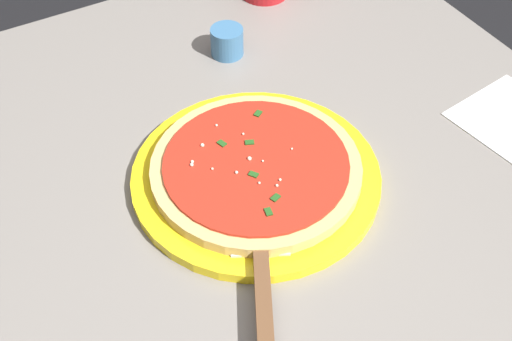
{
  "coord_description": "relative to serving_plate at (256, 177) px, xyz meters",
  "views": [
    {
      "loc": [
        -0.55,
        0.34,
        1.42
      ],
      "look_at": [
        -0.02,
        0.04,
        0.76
      ],
      "focal_mm": 48.6,
      "sensor_mm": 36.0,
      "label": 1
    }
  ],
  "objects": [
    {
      "name": "restaurant_table",
      "position": [
        0.02,
        -0.04,
        -0.14
      ],
      "size": [
        0.97,
        0.92,
        0.74
      ],
      "color": "black",
      "rests_on": "ground_plane"
    },
    {
      "name": "napkin_folded_right",
      "position": [
        -0.07,
        -0.38,
        -0.01
      ],
      "size": [
        0.15,
        0.16,
        0.0
      ],
      "primitive_type": "cube",
      "rotation": [
        0.0,
        0.0,
        0.13
      ],
      "color": "white",
      "rests_on": "restaurant_table"
    },
    {
      "name": "pizza",
      "position": [
        0.0,
        0.0,
        0.02
      ],
      "size": [
        0.27,
        0.27,
        0.02
      ],
      "color": "#DBB26B",
      "rests_on": "serving_plate"
    },
    {
      "name": "pizza_server",
      "position": [
        -0.14,
        0.07,
        0.01
      ],
      "size": [
        0.22,
        0.14,
        0.01
      ],
      "color": "silver",
      "rests_on": "serving_plate"
    },
    {
      "name": "serving_plate",
      "position": [
        0.0,
        0.0,
        0.0
      ],
      "size": [
        0.33,
        0.33,
        0.02
      ],
      "primitive_type": "cylinder",
      "color": "yellow",
      "rests_on": "restaurant_table"
    },
    {
      "name": "cup_small_sauce",
      "position": [
        0.26,
        -0.1,
        0.02
      ],
      "size": [
        0.05,
        0.05,
        0.05
      ],
      "primitive_type": "cylinder",
      "color": "teal",
      "rests_on": "restaurant_table"
    }
  ]
}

